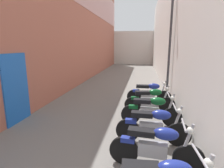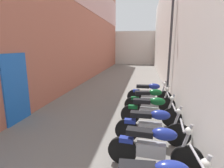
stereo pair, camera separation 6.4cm
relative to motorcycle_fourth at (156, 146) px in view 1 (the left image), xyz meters
name	(u,v)px [view 1 (the left image)]	position (x,y,z in m)	size (l,w,h in m)	color
ground_plane	(118,89)	(-1.65, 6.59, -0.50)	(41.12, 41.12, 0.00)	slate
building_left	(80,15)	(-4.43, 8.54, 3.91)	(0.45, 25.12, 8.74)	#B76651
building_right	(168,29)	(1.14, 8.58, 2.95)	(0.45, 25.12, 6.90)	silver
building_far_end	(134,48)	(-1.65, 22.15, 1.66)	(8.18, 2.00, 4.32)	silver
motorcycle_fourth	(156,146)	(0.00, 0.00, 0.00)	(1.85, 0.58, 1.04)	black
motorcycle_fifth	(153,125)	(0.00, 0.97, 0.00)	(1.85, 0.58, 1.04)	black
motorcycle_sixth	(151,110)	(0.00, 2.08, 0.00)	(1.85, 0.58, 1.04)	black
motorcycle_seventh	(150,100)	(0.00, 3.14, 0.00)	(1.84, 0.58, 1.04)	black
motorcycle_eighth	(149,93)	(0.00, 4.17, 0.00)	(1.85, 0.58, 1.04)	black
street_lamp	(168,39)	(0.70, 4.83, 2.22)	(0.79, 0.18, 4.64)	#47474C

